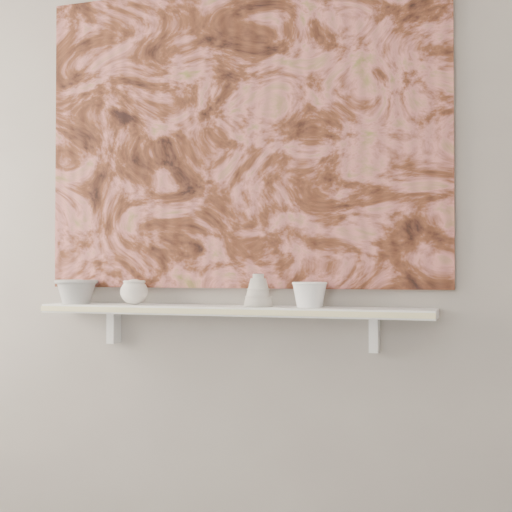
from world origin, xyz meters
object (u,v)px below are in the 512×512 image
at_px(cup_cream, 134,292).
at_px(bowl_white, 310,294).
at_px(bell_vessel, 258,290).
at_px(shelf, 230,310).
at_px(bowl_grey, 76,291).
at_px(painting, 238,135).

distance_m(cup_cream, bowl_white, 0.65).
height_order(cup_cream, bell_vessel, bell_vessel).
relative_size(shelf, cup_cream, 14.02).
xyz_separation_m(bowl_grey, bowl_white, (0.89, 0.00, -0.00)).
bearing_deg(bowl_grey, cup_cream, 0.00).
bearing_deg(bowl_white, cup_cream, 180.00).
distance_m(cup_cream, bell_vessel, 0.47).
distance_m(painting, bowl_grey, 0.84).
xyz_separation_m(bowl_grey, bell_vessel, (0.71, 0.00, 0.01)).
height_order(bowl_grey, bell_vessel, bell_vessel).
bearing_deg(shelf, bowl_white, 0.00).
relative_size(bowl_grey, cup_cream, 1.61).
height_order(painting, bowl_grey, painting).
bearing_deg(painting, bell_vessel, -38.33).
xyz_separation_m(shelf, cup_cream, (-0.37, 0.00, 0.06)).
bearing_deg(cup_cream, bowl_white, 0.00).
relative_size(painting, bell_vessel, 13.32).
bearing_deg(bowl_white, bell_vessel, 180.00).
relative_size(shelf, bowl_white, 11.71).
distance_m(painting, bell_vessel, 0.57).
height_order(painting, bell_vessel, painting).
bearing_deg(bowl_grey, shelf, 0.00).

